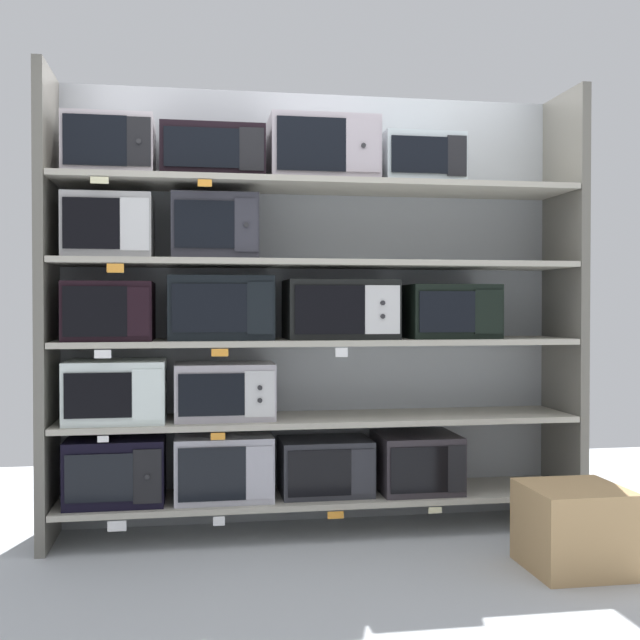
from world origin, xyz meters
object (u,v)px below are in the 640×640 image
microwave_11 (215,228)px  microwave_15 (419,161)px  microwave_2 (325,466)px  microwave_8 (340,309)px  microwave_5 (224,391)px  microwave_14 (322,151)px  microwave_9 (449,311)px  microwave_0 (116,469)px  microwave_3 (416,462)px  microwave_7 (221,308)px  microwave_6 (110,311)px  microwave_13 (212,154)px  microwave_4 (117,391)px  microwave_12 (110,148)px  shipping_carton (574,528)px  microwave_10 (109,228)px  microwave_1 (223,466)px

microwave_11 → microwave_15: microwave_15 is taller
microwave_2 → microwave_8: microwave_8 is taller
microwave_5 → microwave_14: microwave_14 is taller
microwave_9 → microwave_0: bearing=180.0°
microwave_5 → microwave_3: bearing=-0.0°
microwave_2 → microwave_7: (-0.55, 0.00, 0.84)m
microwave_6 → microwave_13: microwave_13 is taller
microwave_8 → microwave_15: microwave_15 is taller
microwave_4 → microwave_9: (1.76, -0.00, 0.40)m
microwave_6 → microwave_0: bearing=1.0°
microwave_6 → microwave_14: bearing=0.0°
microwave_6 → microwave_7: 0.56m
microwave_4 → microwave_7: (0.53, -0.00, 0.42)m
microwave_11 → microwave_0: bearing=180.0°
microwave_9 → microwave_12: (-1.78, -0.00, 0.83)m
shipping_carton → microwave_12: bearing=159.7°
microwave_4 → microwave_10: 0.83m
microwave_0 → shipping_carton: microwave_0 is taller
microwave_4 → microwave_14: (1.06, -0.00, 1.25)m
microwave_5 → microwave_6: size_ratio=1.18×
microwave_10 → microwave_7: bearing=0.0°
microwave_14 → microwave_8: bearing=0.0°
microwave_6 → microwave_7: (0.56, 0.00, 0.02)m
microwave_2 → microwave_6: size_ratio=1.11×
microwave_1 → microwave_15: 1.92m
microwave_2 → microwave_14: 1.67m
microwave_13 → microwave_14: 0.58m
microwave_15 → microwave_1: bearing=-180.0°
microwave_10 → microwave_15: size_ratio=1.00×
microwave_2 → microwave_13: bearing=180.0°
microwave_9 → microwave_10: microwave_10 is taller
microwave_15 → microwave_0: bearing=180.0°
microwave_10 → microwave_12: bearing=-3.3°
shipping_carton → microwave_7: bearing=153.4°
microwave_7 → shipping_carton: 2.01m
microwave_6 → microwave_7: bearing=0.0°
microwave_1 → microwave_8: 1.02m
microwave_6 → microwave_8: 1.18m
microwave_0 → microwave_15: bearing=-0.0°
microwave_7 → microwave_8: (0.63, -0.00, -0.01)m
microwave_5 → microwave_10: microwave_10 is taller
microwave_5 → microwave_13: bearing=180.0°
microwave_5 → shipping_carton: 1.82m
microwave_10 → microwave_12: (0.00, -0.00, 0.40)m
microwave_6 → microwave_10: microwave_10 is taller
microwave_0 → microwave_9: (1.76, -0.00, 0.80)m
microwave_1 → microwave_3: bearing=0.0°
microwave_7 → microwave_8: 0.63m
microwave_9 → microwave_15: 0.83m
microwave_3 → microwave_5: (-1.03, 0.00, 0.40)m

